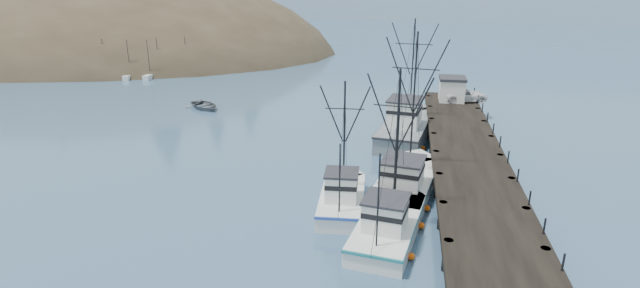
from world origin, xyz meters
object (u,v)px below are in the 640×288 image
object	(u,v)px
work_vessel	(407,126)
pickup_truck	(465,95)
pier	(468,156)
trawler_far	(406,181)
trawler_near	(390,223)
motorboat	(205,108)
trawler_mid	(343,196)
pier_shed	(452,89)

from	to	relation	value
work_vessel	pickup_truck	xyz separation A→B (m)	(6.59, 8.55, 1.50)
pier	trawler_far	distance (m)	6.57
pier	trawler_near	xyz separation A→B (m)	(-6.02, -11.27, -0.87)
trawler_far	work_vessel	distance (m)	13.62
trawler_far	motorboat	distance (m)	32.79
trawler_far	work_vessel	bearing A→B (deg)	90.36
trawler_mid	work_vessel	size ratio (longest dim) A/B	0.65
motorboat	pier_shed	bearing A→B (deg)	-46.50
trawler_mid	motorboat	bearing A→B (deg)	130.11
trawler_near	pickup_truck	xyz separation A→B (m)	(7.52, 29.27, 1.91)
trawler_near	work_vessel	distance (m)	20.75
trawler_far	motorboat	xyz separation A→B (m)	(-25.25, 20.91, -0.82)
pier	work_vessel	xyz separation A→B (m)	(-5.09, 9.45, -0.46)
pier	trawler_mid	size ratio (longest dim) A/B	4.61
trawler_far	pickup_truck	size ratio (longest dim) A/B	2.40
pier_shed	motorboat	bearing A→B (deg)	-177.63
pier	work_vessel	world-z (taller)	work_vessel
trawler_far	motorboat	size ratio (longest dim) A/B	2.39
trawler_mid	trawler_near	bearing A→B (deg)	-44.33
work_vessel	pickup_truck	distance (m)	10.90
trawler_near	trawler_mid	distance (m)	4.97
motorboat	pier	bearing A→B (deg)	-77.84
trawler_near	trawler_far	xyz separation A→B (m)	(1.01, 7.12, 0.00)
trawler_near	trawler_mid	bearing A→B (deg)	135.67
pickup_truck	motorboat	size ratio (longest dim) A/B	1.00
trawler_near	trawler_far	size ratio (longest dim) A/B	0.89
pier	pier_shed	bearing A→B (deg)	90.33
trawler_mid	pier_shed	world-z (taller)	trawler_mid
pier	trawler_near	bearing A→B (deg)	-118.10
pier_shed	work_vessel	bearing A→B (deg)	-120.27
motorboat	trawler_far	bearing A→B (deg)	-88.49
pier_shed	motorboat	xyz separation A→B (m)	(-30.16, -1.25, -3.42)
work_vessel	motorboat	distance (m)	26.23
trawler_far	trawler_near	bearing A→B (deg)	-98.08
trawler_mid	work_vessel	world-z (taller)	work_vessel
trawler_near	work_vessel	world-z (taller)	work_vessel
pickup_truck	motorboat	world-z (taller)	pickup_truck
work_vessel	pickup_truck	world-z (taller)	work_vessel
trawler_near	pickup_truck	world-z (taller)	trawler_near
trawler_mid	pickup_truck	xyz separation A→B (m)	(11.07, 25.80, 1.91)
pier_shed	motorboat	distance (m)	30.37
trawler_near	work_vessel	xyz separation A→B (m)	(0.93, 20.73, 0.41)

